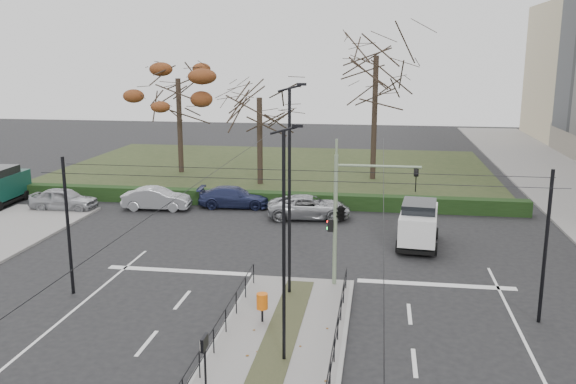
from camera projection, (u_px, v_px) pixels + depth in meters
name	position (u px, v px, depth m)	size (l,w,h in m)	color
ground	(285.00, 328.00, 23.00)	(140.00, 140.00, 0.00)	black
median_island	(274.00, 358.00, 20.58)	(4.40, 15.00, 0.14)	slate
park	(275.00, 169.00, 54.74)	(38.00, 26.00, 0.10)	#273219
hedge	(241.00, 198.00, 41.72)	(38.00, 1.00, 1.00)	black
median_railing	(273.00, 334.00, 20.28)	(4.14, 13.24, 0.92)	black
catenary	(292.00, 229.00, 23.82)	(20.00, 34.00, 6.00)	black
traffic_light	(343.00, 210.00, 26.30)	(3.99, 2.22, 5.80)	gray
litter_bin	(262.00, 302.00, 23.06)	(0.44, 0.44, 1.13)	black
info_panel	(204.00, 350.00, 17.60)	(0.12, 0.53, 2.03)	black
streetlamp_median_near	(284.00, 245.00, 19.46)	(0.66, 0.13, 7.87)	black
streetlamp_median_far	(290.00, 190.00, 25.10)	(0.74, 0.15, 8.85)	black
parked_car_first	(64.00, 199.00, 40.33)	(1.78, 4.43, 1.51)	#97999E
parked_car_second	(157.00, 199.00, 40.52)	(1.57, 4.49, 1.48)	#97999E
parked_car_third	(234.00, 197.00, 41.14)	(1.97, 4.86, 1.41)	#1F264A
parked_car_fourth	(309.00, 207.00, 38.34)	(2.40, 5.20, 1.45)	#97999E
white_van	(419.00, 223.00, 32.69)	(2.45, 4.73, 2.43)	silver
rust_tree	(178.00, 79.00, 51.52)	(7.50, 7.50, 10.59)	black
bare_tree_center	(376.00, 65.00, 48.34)	(7.62, 7.62, 13.22)	black
bare_tree_near	(259.00, 104.00, 47.07)	(6.68, 6.68, 9.00)	black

